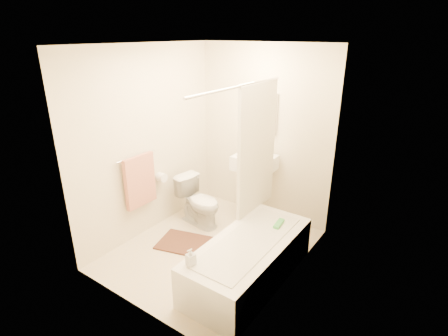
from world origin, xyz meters
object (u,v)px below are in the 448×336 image
Objects in this scene: toilet at (200,202)px; sink at (254,185)px; bathtub at (249,260)px; bath_mat at (184,243)px; soap_bottle at (191,257)px.

sink is (0.55, 0.54, 0.19)m from toilet.
toilet is 0.64× the size of sink.
bathtub is at bearing -109.29° from toilet.
bathtub is (0.62, -1.15, -0.29)m from sink.
sink is at bearing 118.18° from bathtub.
toilet is 0.79m from sink.
sink is 1.34m from bathtub.
toilet reaches higher than bath_mat.
bathtub reaches higher than bath_mat.
bath_mat is at bearing 174.89° from bathtub.
toilet is 3.92× the size of soap_bottle.
sink reaches higher than toilet.
bathtub is at bearing 69.25° from soap_bottle.
bath_mat is (-1.01, 0.09, -0.22)m from bathtub.
toilet is at bearing 152.31° from bathtub.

